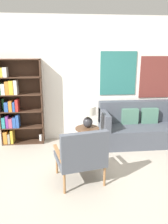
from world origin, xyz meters
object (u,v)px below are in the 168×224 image
object	(u,v)px
couch	(140,128)
table_lamp	(88,114)
armchair	(82,154)
side_table	(87,131)
bookshelf	(16,104)

from	to	relation	value
couch	table_lamp	size ratio (longest dim) A/B	4.13
armchair	side_table	size ratio (longest dim) A/B	1.68
armchair	couch	size ratio (longest dim) A/B	0.50
bookshelf	side_table	xyz separation A→B (m)	(1.46, -0.68, -0.41)
bookshelf	couch	xyz separation A→B (m)	(2.70, -0.24, -0.54)
armchair	table_lamp	xyz separation A→B (m)	(0.22, 1.08, 0.31)
couch	side_table	world-z (taller)	couch
armchair	side_table	bearing A→B (deg)	78.81
side_table	table_lamp	xyz separation A→B (m)	(0.01, 0.04, 0.34)
side_table	table_lamp	size ratio (longest dim) A/B	1.22
bookshelf	side_table	distance (m)	1.66
armchair	side_table	world-z (taller)	armchair
armchair	table_lamp	bearing A→B (deg)	78.49
side_table	table_lamp	world-z (taller)	table_lamp
bookshelf	table_lamp	world-z (taller)	bookshelf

